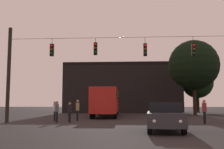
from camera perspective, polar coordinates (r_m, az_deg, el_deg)
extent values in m
plane|color=black|center=(31.95, 2.66, -8.72)|extent=(168.00, 168.00, 0.00)
cylinder|color=black|center=(22.50, -20.98, 0.03)|extent=(0.28, 0.28, 7.41)
cylinder|color=black|center=(20.97, 2.06, 7.82)|extent=(17.64, 0.02, 0.02)
cylinder|color=black|center=(21.74, -12.52, 6.84)|extent=(0.03, 0.03, 0.43)
cube|color=black|center=(21.60, -12.57, 5.06)|extent=(0.26, 0.32, 0.95)
sphere|color=red|center=(21.49, -12.68, 5.94)|extent=(0.20, 0.20, 0.20)
sphere|color=#5B3D0C|center=(21.43, -12.70, 5.15)|extent=(0.20, 0.20, 0.20)
sphere|color=#0C4219|center=(21.37, -12.72, 4.36)|extent=(0.20, 0.20, 0.20)
cylinder|color=black|center=(21.07, -3.49, 7.20)|extent=(0.03, 0.03, 0.37)
cube|color=black|center=(20.92, -3.50, 5.44)|extent=(0.26, 0.32, 0.95)
sphere|color=red|center=(20.81, -3.56, 6.35)|extent=(0.20, 0.20, 0.20)
sphere|color=#5B3D0C|center=(20.75, -3.56, 5.54)|extent=(0.20, 0.20, 0.20)
sphere|color=#0C4219|center=(20.69, -3.57, 4.73)|extent=(0.20, 0.20, 0.20)
cylinder|color=black|center=(20.94, 6.99, 7.15)|extent=(0.03, 0.03, 0.50)
cube|color=black|center=(20.78, 7.02, 5.21)|extent=(0.26, 0.32, 0.95)
sphere|color=red|center=(20.67, 7.03, 6.12)|extent=(0.20, 0.20, 0.20)
sphere|color=#5B3D0C|center=(20.61, 7.05, 5.30)|extent=(0.20, 0.20, 0.20)
sphere|color=#0C4219|center=(20.55, 7.06, 4.48)|extent=(0.20, 0.20, 0.20)
cylinder|color=black|center=(21.46, 16.73, 6.98)|extent=(0.03, 0.03, 0.54)
cube|color=black|center=(21.30, 16.79, 5.02)|extent=(0.26, 0.32, 0.95)
sphere|color=red|center=(21.19, 16.88, 5.91)|extent=(0.20, 0.20, 0.20)
sphere|color=#5B3D0C|center=(21.13, 16.90, 5.12)|extent=(0.20, 0.20, 0.20)
sphere|color=#0C4219|center=(21.08, 16.93, 4.32)|extent=(0.20, 0.20, 0.20)
cube|color=#B21E19|center=(30.08, -1.24, -5.56)|extent=(2.72, 11.05, 2.50)
cube|color=black|center=(30.09, -1.24, -4.39)|extent=(2.74, 10.39, 0.70)
cylinder|color=black|center=(34.13, -2.70, -7.72)|extent=(0.30, 1.01, 1.00)
cylinder|color=black|center=(34.00, 1.07, -7.73)|extent=(0.30, 1.01, 1.00)
cylinder|color=black|center=(28.00, -3.83, -8.06)|extent=(0.30, 1.01, 1.00)
cylinder|color=black|center=(27.85, 0.76, -8.08)|extent=(0.30, 1.01, 1.00)
cylinder|color=black|center=(26.03, -4.31, -8.21)|extent=(0.30, 1.01, 1.00)
cylinder|color=black|center=(25.87, 0.63, -8.24)|extent=(0.30, 1.01, 1.00)
cube|color=beige|center=(33.39, -0.88, -4.56)|extent=(2.58, 0.85, 0.56)
cube|color=beige|center=(27.35, -1.61, -4.22)|extent=(2.58, 0.85, 0.56)
cube|color=#2D2D33|center=(14.58, 11.12, -9.14)|extent=(2.15, 4.44, 0.68)
cube|color=black|center=(14.71, 11.04, -6.77)|extent=(1.77, 2.45, 0.52)
cylinder|color=black|center=(13.26, 14.92, -10.83)|extent=(0.27, 0.66, 0.64)
cylinder|color=black|center=(13.18, 7.95, -11.01)|extent=(0.27, 0.66, 0.64)
cylinder|color=black|center=(16.07, 13.76, -10.00)|extent=(0.27, 0.66, 0.64)
cylinder|color=black|center=(16.01, 8.03, -10.13)|extent=(0.27, 0.66, 0.64)
sphere|color=white|center=(12.53, 14.25, -9.58)|extent=(0.18, 0.18, 0.18)
sphere|color=white|center=(12.47, 8.90, -9.71)|extent=(0.18, 0.18, 0.18)
cylinder|color=black|center=(22.86, -7.32, -8.64)|extent=(0.14, 0.14, 0.86)
cylinder|color=black|center=(23.02, -7.27, -8.62)|extent=(0.14, 0.14, 0.86)
cube|color=#997F4C|center=(22.92, -7.27, -6.74)|extent=(0.26, 0.37, 0.65)
sphere|color=#8C6B51|center=(22.92, -7.25, -5.64)|extent=(0.23, 0.23, 0.23)
cylinder|color=black|center=(21.32, -9.04, -8.93)|extent=(0.14, 0.14, 0.76)
cylinder|color=black|center=(21.47, -8.88, -8.92)|extent=(0.14, 0.14, 0.76)
cube|color=black|center=(21.37, -8.93, -7.14)|extent=(0.29, 0.39, 0.57)
sphere|color=#8C6B51|center=(21.37, -8.91, -6.09)|extent=(0.21, 0.21, 0.21)
cylinder|color=black|center=(23.61, -12.02, -8.55)|extent=(0.14, 0.14, 0.80)
cylinder|color=black|center=(23.45, -12.04, -8.56)|extent=(0.14, 0.14, 0.80)
cube|color=silver|center=(23.51, -11.99, -6.85)|extent=(0.31, 0.40, 0.60)
sphere|color=#8C6B51|center=(23.50, -11.97, -5.85)|extent=(0.22, 0.22, 0.22)
cylinder|color=black|center=(20.88, 18.90, -8.62)|extent=(0.14, 0.14, 0.85)
cylinder|color=black|center=(20.73, 19.02, -8.63)|extent=(0.14, 0.14, 0.85)
cube|color=maroon|center=(20.78, 18.89, -6.57)|extent=(0.25, 0.36, 0.64)
sphere|color=#8C6B51|center=(20.78, 18.84, -5.37)|extent=(0.23, 0.23, 0.23)
cylinder|color=black|center=(21.54, -11.54, -8.79)|extent=(0.14, 0.14, 0.81)
cylinder|color=black|center=(21.39, -11.61, -8.81)|extent=(0.14, 0.14, 0.81)
cube|color=#4C4C56|center=(21.44, -11.53, -6.90)|extent=(0.28, 0.39, 0.61)
sphere|color=#8C6B51|center=(21.44, -11.51, -5.80)|extent=(0.22, 0.22, 0.22)
cube|color=black|center=(46.56, 2.35, -3.43)|extent=(18.27, 11.88, 7.27)
cube|color=black|center=(46.90, 2.32, 1.32)|extent=(18.27, 11.88, 0.50)
cylinder|color=black|center=(35.11, 17.06, -4.93)|extent=(0.46, 0.46, 4.04)
sphere|color=black|center=(35.43, 16.84, 1.91)|extent=(6.28, 6.28, 6.28)
cylinder|color=#2D2116|center=(46.18, 17.70, -5.74)|extent=(0.43, 0.43, 3.06)
sphere|color=black|center=(46.31, 17.57, -1.65)|extent=(5.08, 5.08, 5.08)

